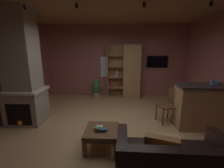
% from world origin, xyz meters
% --- Properties ---
extents(floor, '(5.61, 5.66, 0.02)m').
position_xyz_m(floor, '(0.00, 0.00, -0.01)').
color(floor, tan).
rests_on(floor, ground).
extents(wall_back, '(5.73, 0.06, 2.86)m').
position_xyz_m(wall_back, '(0.00, 2.86, 1.43)').
color(wall_back, '#9E5B56').
rests_on(wall_back, ground).
extents(ceiling, '(5.61, 5.66, 0.02)m').
position_xyz_m(ceiling, '(0.00, 0.00, 2.87)').
color(ceiling, '#8E6B47').
extents(window_pane_back, '(0.57, 0.01, 0.82)m').
position_xyz_m(window_pane_back, '(-0.31, 2.83, 1.21)').
color(window_pane_back, white).
extents(stone_fireplace, '(0.96, 0.78, 2.86)m').
position_xyz_m(stone_fireplace, '(-2.26, 0.30, 1.29)').
color(stone_fireplace, gray).
rests_on(stone_fireplace, ground).
extents(bookshelf_cabinet, '(1.28, 0.41, 2.08)m').
position_xyz_m(bookshelf_cabinet, '(0.58, 2.59, 1.03)').
color(bookshelf_cabinet, '#A87F51').
rests_on(bookshelf_cabinet, ground).
extents(kitchen_bar_counter, '(1.56, 0.63, 1.08)m').
position_xyz_m(kitchen_bar_counter, '(2.36, 0.26, 0.54)').
color(kitchen_bar_counter, '#A87F51').
rests_on(kitchen_bar_counter, ground).
extents(tissue_box, '(0.14, 0.14, 0.11)m').
position_xyz_m(tissue_box, '(2.45, 0.31, 1.14)').
color(tissue_box, '#598CBF').
rests_on(tissue_box, kitchen_bar_counter).
extents(leather_couch, '(1.62, 0.96, 0.84)m').
position_xyz_m(leather_couch, '(0.95, -1.48, 0.31)').
color(leather_couch, black).
rests_on(leather_couch, ground).
extents(coffee_table, '(0.64, 0.63, 0.41)m').
position_xyz_m(coffee_table, '(-0.14, -0.69, 0.32)').
color(coffee_table, brown).
rests_on(coffee_table, ground).
extents(table_book_0, '(0.14, 0.09, 0.03)m').
position_xyz_m(table_book_0, '(-0.20, -0.63, 0.42)').
color(table_book_0, beige).
rests_on(table_book_0, coffee_table).
extents(table_book_1, '(0.15, 0.11, 0.02)m').
position_xyz_m(table_book_1, '(-0.10, -0.77, 0.45)').
color(table_book_1, '#2D4C8C').
rests_on(table_book_1, coffee_table).
extents(table_book_2, '(0.15, 0.12, 0.02)m').
position_xyz_m(table_book_2, '(-0.21, -0.76, 0.47)').
color(table_book_2, '#387247').
rests_on(table_book_2, coffee_table).
extents(dining_chair, '(0.51, 0.51, 0.92)m').
position_xyz_m(dining_chair, '(1.50, 0.48, 0.53)').
color(dining_chair, brown).
rests_on(dining_chair, ground).
extents(potted_floor_plant, '(0.29, 0.32, 0.76)m').
position_xyz_m(potted_floor_plant, '(-0.73, 2.40, 0.40)').
color(potted_floor_plant, '#9E896B').
rests_on(potted_floor_plant, ground).
extents(wall_mounted_tv, '(0.83, 0.06, 0.47)m').
position_xyz_m(wall_mounted_tv, '(1.68, 2.80, 1.43)').
color(wall_mounted_tv, black).
extents(track_light_spot_0, '(0.07, 0.07, 0.09)m').
position_xyz_m(track_light_spot_0, '(-1.89, 0.11, 2.79)').
color(track_light_spot_0, black).
extents(track_light_spot_1, '(0.07, 0.07, 0.09)m').
position_xyz_m(track_light_spot_1, '(-0.72, 0.07, 2.79)').
color(track_light_spot_1, black).
extents(track_light_spot_2, '(0.07, 0.07, 0.09)m').
position_xyz_m(track_light_spot_2, '(0.67, 0.06, 2.79)').
color(track_light_spot_2, black).
extents(track_light_spot_3, '(0.07, 0.07, 0.09)m').
position_xyz_m(track_light_spot_3, '(1.99, 0.06, 2.79)').
color(track_light_spot_3, black).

